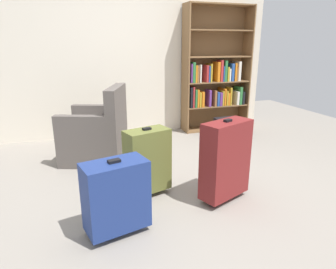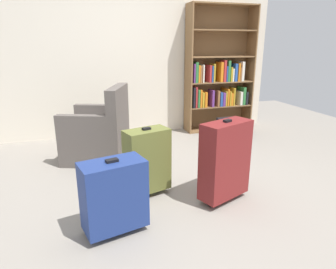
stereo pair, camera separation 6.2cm
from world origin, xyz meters
TOP-DOWN VIEW (x-y plane):
  - ground_plane at (0.00, 0.00)m, footprint 7.83×7.83m
  - back_wall at (0.00, 2.17)m, footprint 4.48×0.10m
  - bookshelf at (1.33, 1.96)m, footprint 1.09×0.32m
  - armchair at (-0.64, 1.15)m, footprint 0.90×0.90m
  - mug at (-0.10, 0.99)m, footprint 0.12×0.08m
  - storage_box at (1.40, 1.56)m, footprint 0.37×0.31m
  - suitcase_olive at (-0.29, 0.06)m, footprint 0.45×0.32m
  - suitcase_navy_blue at (-0.66, -0.45)m, footprint 0.51×0.35m
  - suitcase_dark_red at (0.35, -0.25)m, footprint 0.52×0.37m

SIDE VIEW (x-z plane):
  - ground_plane at x=0.00m, z-range 0.00..0.00m
  - mug at x=-0.10m, z-range 0.00..0.10m
  - storage_box at x=1.40m, z-range 0.01..0.26m
  - suitcase_navy_blue at x=-0.66m, z-range 0.01..0.61m
  - armchair at x=-0.64m, z-range -0.13..0.77m
  - suitcase_olive at x=-0.29m, z-range 0.01..0.67m
  - suitcase_dark_red at x=0.35m, z-range 0.01..0.77m
  - bookshelf at x=1.33m, z-range -0.09..1.87m
  - back_wall at x=0.00m, z-range 0.00..2.60m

